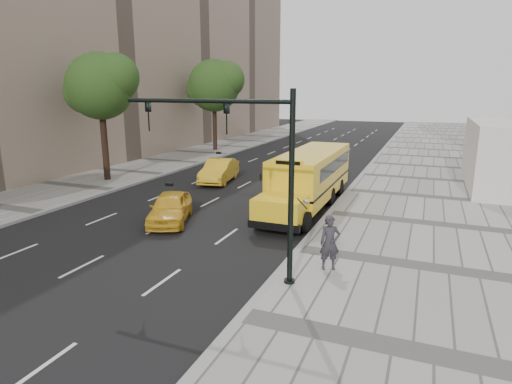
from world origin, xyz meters
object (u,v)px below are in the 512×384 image
at_px(school_bus, 311,174).
at_px(taxi_far, 219,171).
at_px(tree_c, 215,85).
at_px(pedestrian, 330,243).
at_px(tree_b, 101,86).
at_px(taxi_near, 170,208).
at_px(traffic_signal, 250,162).

relative_size(school_bus, taxi_far, 2.38).
relative_size(tree_c, taxi_far, 1.94).
distance_m(school_bus, pedestrian, 9.34).
relative_size(tree_c, pedestrian, 4.79).
bearing_deg(tree_b, tree_c, 89.95).
distance_m(taxi_far, pedestrian, 16.30).
xyz_separation_m(tree_b, taxi_far, (7.37, 2.82, -5.82)).
bearing_deg(taxi_far, taxi_near, -87.83).
distance_m(tree_c, pedestrian, 32.25).
bearing_deg(tree_b, pedestrian, -27.96).
height_order(tree_b, pedestrian, tree_b).
distance_m(school_bus, taxi_far, 8.40).
bearing_deg(tree_c, school_bus, -49.38).
bearing_deg(pedestrian, taxi_far, 105.64).
relative_size(taxi_near, taxi_far, 0.89).
bearing_deg(tree_c, taxi_near, -67.88).
xyz_separation_m(tree_c, school_bus, (14.90, -17.37, -5.03)).
xyz_separation_m(school_bus, pedestrian, (3.07, -8.80, -0.63)).
distance_m(tree_b, tree_c, 16.63).
bearing_deg(tree_c, pedestrian, -55.53).
bearing_deg(school_bus, taxi_far, 154.71).
distance_m(taxi_near, pedestrian, 9.09).
bearing_deg(pedestrian, traffic_signal, -171.55).
relative_size(pedestrian, traffic_signal, 0.31).
bearing_deg(taxi_near, school_bus, 24.30).
height_order(school_bus, traffic_signal, traffic_signal).
relative_size(school_bus, taxi_near, 2.68).
height_order(taxi_near, taxi_far, taxi_far).
bearing_deg(traffic_signal, tree_c, 119.34).
relative_size(tree_b, taxi_near, 2.05).
bearing_deg(taxi_far, tree_c, 107.85).
height_order(school_bus, taxi_far, school_bus).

